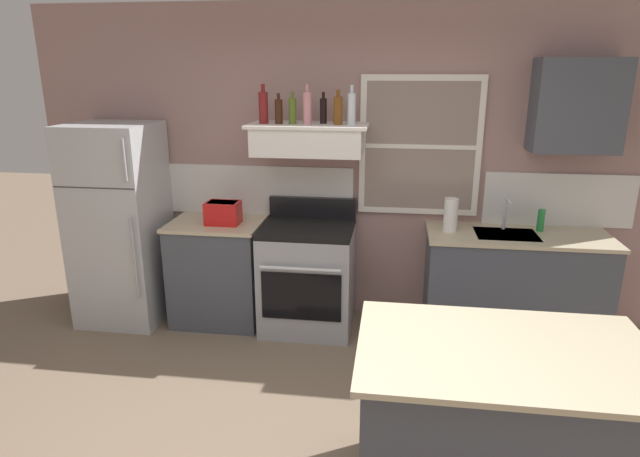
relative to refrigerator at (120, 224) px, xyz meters
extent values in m
cube|color=gray|center=(1.90, 0.39, 0.48)|extent=(5.40, 0.06, 2.70)
cube|color=silver|center=(0.75, 0.35, 0.26)|extent=(2.50, 0.02, 0.44)
cube|color=silver|center=(3.70, 0.35, 0.26)|extent=(1.20, 0.02, 0.44)
cube|color=white|center=(2.55, 0.34, 0.68)|extent=(1.00, 0.04, 1.15)
cube|color=gray|center=(2.55, 0.33, 0.68)|extent=(0.90, 0.01, 1.05)
cube|color=white|center=(2.55, 0.32, 0.68)|extent=(0.90, 0.02, 0.04)
cube|color=#B7BABC|center=(0.00, 0.00, 0.00)|extent=(0.70, 0.68, 1.74)
cube|color=#333333|center=(0.00, -0.34, 0.40)|extent=(0.69, 0.00, 0.01)
cylinder|color=#A5A8AD|center=(0.30, -0.37, -0.17)|extent=(0.02, 0.02, 0.70)
cylinder|color=#A5A8AD|center=(0.30, -0.37, 0.63)|extent=(0.02, 0.02, 0.33)
cube|color=#474C56|center=(0.85, 0.06, -0.43)|extent=(0.76, 0.60, 0.88)
cube|color=#C6B793|center=(0.85, 0.06, 0.03)|extent=(0.79, 0.63, 0.03)
cube|color=red|center=(0.93, 0.01, 0.14)|extent=(0.28, 0.20, 0.19)
cube|color=black|center=(0.93, 0.01, 0.23)|extent=(0.24, 0.16, 0.01)
cube|color=black|center=(0.79, 0.01, 0.17)|extent=(0.02, 0.03, 0.02)
cube|color=#9EA0A5|center=(1.65, 0.02, -0.43)|extent=(0.76, 0.64, 0.87)
cube|color=black|center=(1.65, 0.02, 0.02)|extent=(0.76, 0.64, 0.04)
cube|color=black|center=(1.65, 0.31, 0.13)|extent=(0.76, 0.06, 0.18)
cube|color=black|center=(1.65, -0.30, -0.45)|extent=(0.65, 0.01, 0.40)
cylinder|color=silver|center=(1.65, -0.34, -0.20)|extent=(0.65, 0.03, 0.03)
cube|color=white|center=(1.65, 0.12, 0.74)|extent=(0.88, 0.48, 0.22)
cube|color=#262628|center=(1.65, -0.10, 0.66)|extent=(0.75, 0.02, 0.04)
cube|color=white|center=(1.65, 0.12, 0.86)|extent=(0.96, 0.52, 0.02)
cylinder|color=maroon|center=(1.29, 0.07, 1.00)|extent=(0.07, 0.07, 0.25)
cylinder|color=maroon|center=(1.29, 0.07, 1.15)|extent=(0.03, 0.03, 0.06)
cylinder|color=#381E0F|center=(1.42, 0.08, 0.97)|extent=(0.06, 0.06, 0.19)
cylinder|color=#381E0F|center=(1.42, 0.08, 1.09)|extent=(0.03, 0.03, 0.05)
cylinder|color=#4C601E|center=(1.53, 0.07, 0.98)|extent=(0.06, 0.06, 0.20)
cylinder|color=#4C601E|center=(1.53, 0.07, 1.10)|extent=(0.03, 0.03, 0.05)
cylinder|color=#C67F84|center=(1.65, 0.07, 1.00)|extent=(0.07, 0.07, 0.25)
cylinder|color=#C67F84|center=(1.65, 0.07, 1.16)|extent=(0.03, 0.03, 0.06)
cylinder|color=black|center=(1.77, 0.14, 0.98)|extent=(0.06, 0.06, 0.20)
cylinder|color=black|center=(1.77, 0.14, 1.10)|extent=(0.02, 0.02, 0.05)
cylinder|color=brown|center=(1.89, 0.07, 0.98)|extent=(0.07, 0.07, 0.22)
cylinder|color=brown|center=(1.89, 0.07, 1.12)|extent=(0.03, 0.03, 0.05)
cylinder|color=silver|center=(2.00, 0.08, 1.00)|extent=(0.06, 0.06, 0.24)
cylinder|color=silver|center=(2.00, 0.08, 1.15)|extent=(0.03, 0.03, 0.06)
cube|color=#474C56|center=(3.35, 0.06, -0.43)|extent=(1.40, 0.60, 0.88)
cube|color=#C6B793|center=(3.35, 0.06, 0.03)|extent=(1.43, 0.63, 0.03)
cube|color=#B7BABC|center=(3.25, 0.04, 0.04)|extent=(0.48, 0.36, 0.01)
cylinder|color=silver|center=(3.25, 0.18, 0.18)|extent=(0.03, 0.03, 0.28)
cylinder|color=silver|center=(3.25, 0.10, 0.30)|extent=(0.02, 0.16, 0.02)
cylinder|color=white|center=(2.81, 0.06, 0.18)|extent=(0.11, 0.11, 0.27)
cylinder|color=#268C3F|center=(3.53, 0.16, 0.13)|extent=(0.06, 0.06, 0.18)
cube|color=#474C56|center=(2.91, -1.84, -0.43)|extent=(1.32, 0.82, 0.88)
cube|color=#C6B793|center=(2.91, -1.84, 0.03)|extent=(1.40, 0.90, 0.03)
cube|color=#474C56|center=(3.70, 0.20, 1.03)|extent=(0.64, 0.32, 0.70)
camera|label=1|loc=(2.35, -4.19, 1.32)|focal=30.15mm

